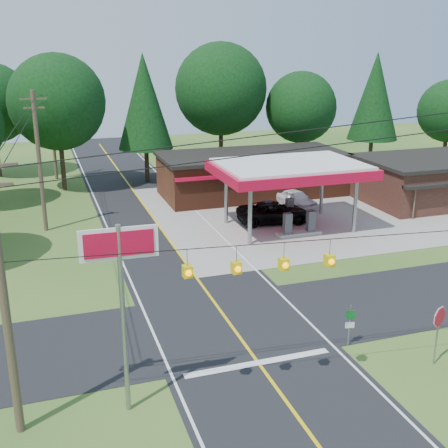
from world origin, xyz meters
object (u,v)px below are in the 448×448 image
object	(u,v)px
suv_car	(274,213)
octagonal_stop_sign	(439,321)
gas_canopy	(290,171)
big_stop_sign	(121,275)
sedan_car	(297,199)

from	to	relation	value
suv_car	octagonal_stop_sign	world-z (taller)	octagonal_stop_sign
gas_canopy	big_stop_sign	world-z (taller)	big_stop_sign
gas_canopy	big_stop_sign	size ratio (longest dim) A/B	1.48
gas_canopy	big_stop_sign	distance (m)	23.29
suv_car	sedan_car	world-z (taller)	suv_car
gas_canopy	octagonal_stop_sign	world-z (taller)	gas_canopy
sedan_car	octagonal_stop_sign	world-z (taller)	octagonal_stop_sign
gas_canopy	suv_car	world-z (taller)	gas_canopy
octagonal_stop_sign	big_stop_sign	bearing A→B (deg)	175.49
gas_canopy	octagonal_stop_sign	bearing A→B (deg)	-96.00
suv_car	big_stop_sign	size ratio (longest dim) A/B	0.79
gas_canopy	suv_car	size ratio (longest dim) A/B	1.88
sedan_car	octagonal_stop_sign	distance (m)	24.47
suv_car	big_stop_sign	xyz separation A→B (m)	(-14.22, -19.51, 4.59)
suv_car	sedan_car	xyz separation A→B (m)	(3.50, 3.40, -0.09)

